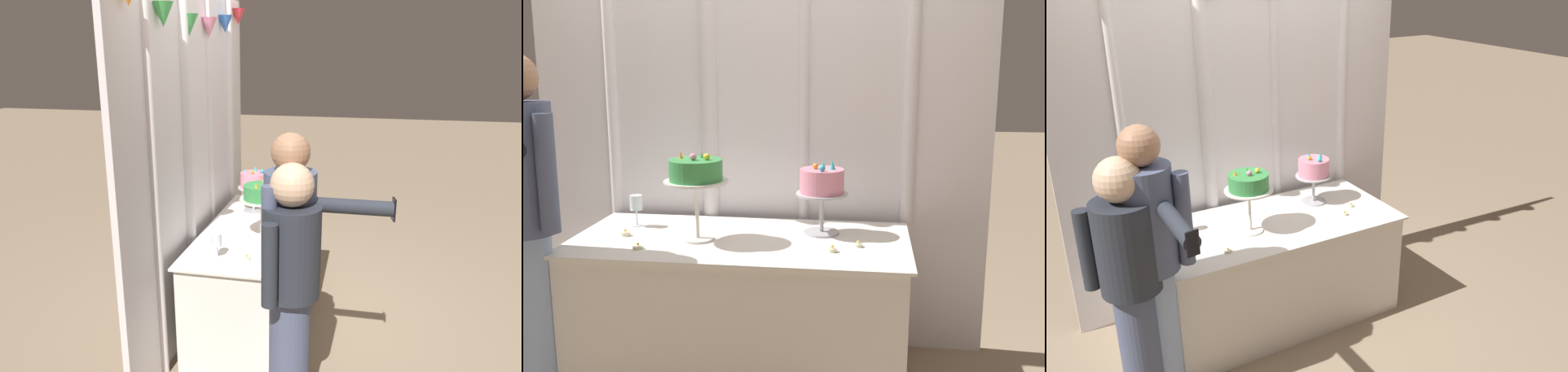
% 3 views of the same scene
% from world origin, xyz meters
% --- Properties ---
extents(ground_plane, '(24.00, 24.00, 0.00)m').
position_xyz_m(ground_plane, '(0.00, 0.00, 0.00)').
color(ground_plane, gray).
extents(draped_curtain, '(2.56, 0.15, 2.72)m').
position_xyz_m(draped_curtain, '(-0.00, 0.59, 1.40)').
color(draped_curtain, white).
rests_on(draped_curtain, ground_plane).
extents(cake_table, '(1.67, 0.82, 0.75)m').
position_xyz_m(cake_table, '(0.00, 0.10, 0.38)').
color(cake_table, white).
rests_on(cake_table, ground_plane).
extents(cake_display_nearleft, '(0.31, 0.31, 0.43)m').
position_xyz_m(cake_display_nearleft, '(-0.20, 0.04, 1.08)').
color(cake_display_nearleft, silver).
rests_on(cake_display_nearleft, cake_table).
extents(cake_display_nearright, '(0.26, 0.26, 0.38)m').
position_xyz_m(cake_display_nearright, '(0.39, 0.24, 1.01)').
color(cake_display_nearright, '#B2B2B7').
rests_on(cake_display_nearright, cake_table).
extents(wine_glass, '(0.07, 0.07, 0.17)m').
position_xyz_m(wine_glass, '(-0.60, 0.26, 0.87)').
color(wine_glass, silver).
rests_on(wine_glass, cake_table).
extents(tealight_far_left, '(0.05, 0.05, 0.04)m').
position_xyz_m(tealight_far_left, '(-0.58, 0.06, 0.77)').
color(tealight_far_left, beige).
rests_on(tealight_far_left, cake_table).
extents(tealight_near_left, '(0.05, 0.05, 0.03)m').
position_xyz_m(tealight_near_left, '(-0.44, -0.14, 0.76)').
color(tealight_near_left, beige).
rests_on(tealight_near_left, cake_table).
extents(tealight_near_right, '(0.04, 0.04, 0.04)m').
position_xyz_m(tealight_near_right, '(0.47, -0.06, 0.77)').
color(tealight_near_right, beige).
rests_on(tealight_near_right, cake_table).
extents(tealight_far_right, '(0.04, 0.04, 0.03)m').
position_xyz_m(tealight_far_right, '(0.58, 0.03, 0.76)').
color(tealight_far_right, beige).
rests_on(tealight_far_right, cake_table).
extents(guest_girl_blue_dress, '(0.45, 0.75, 1.52)m').
position_xyz_m(guest_girl_blue_dress, '(-1.04, -0.30, 0.84)').
color(guest_girl_blue_dress, '#4C5675').
rests_on(guest_girl_blue_dress, ground_plane).
extents(guest_man_pink_jacket, '(0.42, 0.39, 1.66)m').
position_xyz_m(guest_man_pink_jacket, '(-0.92, -0.27, 0.93)').
color(guest_man_pink_jacket, '#93ADD6').
rests_on(guest_man_pink_jacket, ground_plane).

